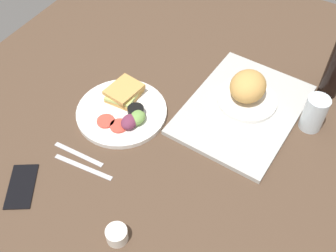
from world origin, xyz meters
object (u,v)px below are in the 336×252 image
bread_plate_near (248,90)px  knife (83,167)px  plate_with_salad (124,109)px  soda_bottle (336,69)px  espresso_cup (117,235)px  cell_phone (21,186)px  fork (79,154)px  drinking_glass (314,113)px  serving_tray (243,109)px

bread_plate_near → knife: bread_plate_near is taller
bread_plate_near → plate_with_salad: bearing=-54.2°
bread_plate_near → soda_bottle: size_ratio=0.91×
espresso_cup → cell_phone: size_ratio=0.39×
plate_with_salad → cell_phone: bearing=-14.2°
bread_plate_near → plate_with_salad: (23.34, -32.34, -4.33)cm
fork → knife: 5.00cm
drinking_glass → espresso_cup: size_ratio=2.14×
drinking_glass → soda_bottle: size_ratio=0.57×
soda_bottle → cell_phone: size_ratio=1.47×
bread_plate_near → fork: size_ratio=1.14×
espresso_cup → cell_phone: espresso_cup is taller
soda_bottle → knife: (65.21, -52.78, -10.34)cm
serving_tray → drinking_glass: (-4.51, 20.78, 5.19)cm
plate_with_salad → drinking_glass: bearing=114.2°
bread_plate_near → fork: bread_plate_near is taller
fork → soda_bottle: bearing=46.3°
cell_phone → knife: bearing=109.4°
drinking_glass → fork: drinking_glass is taller
bread_plate_near → soda_bottle: bearing=129.6°
soda_bottle → fork: size_ratio=1.25×
fork → cell_phone: 18.09cm
plate_with_salad → cell_phone: size_ratio=2.02×
drinking_glass → soda_bottle: soda_bottle is taller
plate_with_salad → bread_plate_near: bearing=125.8°
serving_tray → fork: (40.29, -35.34, -0.55)cm
espresso_cup → soda_bottle: bearing=157.9°
fork → cell_phone: size_ratio=1.18×
knife → cell_phone: (13.68, -11.00, 0.15)cm
fork → cell_phone: cell_phone is taller
drinking_glass → soda_bottle: (-17.42, 0.67, 4.61)cm
serving_tray → bread_plate_near: bread_plate_near is taller
drinking_glass → cell_phone: (61.47, -63.12, -5.59)cm
plate_with_salad → fork: 20.85cm
fork → knife: same height
cell_phone → plate_with_salad: bearing=134.1°
knife → cell_phone: bearing=-133.3°
serving_tray → soda_bottle: size_ratio=2.12×
soda_bottle → plate_with_salad: bearing=-52.6°
fork → cell_phone: (16.68, -7.00, 0.15)cm
knife → espresso_cup: bearing=-36.6°
bread_plate_near → cell_phone: (60.67, -41.75, -5.62)cm
serving_tray → cell_phone: bearing=-36.6°
plate_with_salad → serving_tray: bearing=120.8°
plate_with_salad → fork: (20.66, -2.41, -1.44)cm
serving_tray → espresso_cup: bearing=-10.5°
soda_bottle → bread_plate_near: bearing=-50.4°
serving_tray → drinking_glass: 21.88cm
soda_bottle → knife: bearing=-39.0°
serving_tray → knife: 53.44cm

